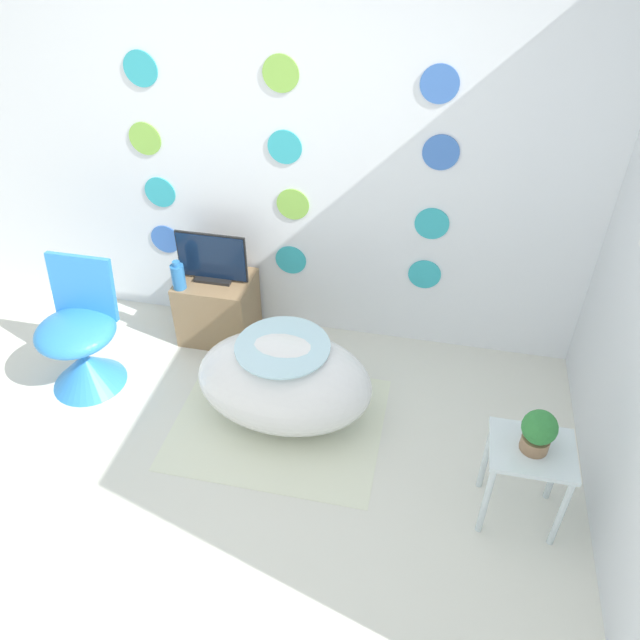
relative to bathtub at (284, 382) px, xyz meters
The scene contains 10 objects.
ground_plane 1.01m from the bathtub, 100.67° to the right, with size 12.00×12.00×0.00m, color silver.
wall_back_dotted 1.37m from the bathtub, 101.13° to the left, with size 4.74×0.05×2.60m.
rug 0.29m from the bathtub, 116.17° to the right, with size 1.22×0.99×0.01m.
bathtub is the anchor object (origin of this frame).
chair 1.30m from the bathtub, behind, with size 0.48×0.48×0.82m.
tv_cabinet 0.93m from the bathtub, 133.92° to the left, with size 0.49×0.39×0.46m.
tv 0.98m from the bathtub, 133.84° to the left, with size 0.46×0.12×0.34m.
vase 1.02m from the bathtub, 147.16° to the left, with size 0.09×0.09×0.20m.
side_table 1.38m from the bathtub, 17.12° to the right, with size 0.40×0.33×0.50m.
potted_plant_left 1.41m from the bathtub, 17.12° to the right, with size 0.16×0.16×0.22m.
Camera 1 is at (0.92, -1.54, 2.76)m, focal length 35.00 mm.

